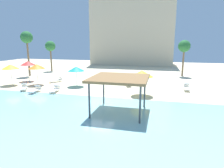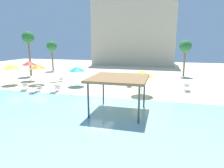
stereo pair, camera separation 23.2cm
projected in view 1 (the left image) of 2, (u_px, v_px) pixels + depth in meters
name	position (u px, v px, depth m)	size (l,w,h in m)	color
ground_plane	(99.00, 102.00, 18.07)	(80.00, 80.00, 0.00)	beige
lagoon_water	(76.00, 124.00, 13.09)	(44.00, 13.50, 0.04)	#8CC6CC
shade_pavilion	(119.00, 79.00, 14.75)	(4.28, 4.28, 2.83)	#42474C
beach_umbrella_yellow_0	(10.00, 67.00, 24.73)	(2.05, 2.05, 2.65)	silver
beach_umbrella_orange_2	(37.00, 66.00, 24.90)	(2.09, 2.09, 2.67)	silver
beach_umbrella_yellow_3	(142.00, 74.00, 19.84)	(2.28, 2.28, 2.59)	silver
beach_umbrella_red_4	(28.00, 63.00, 27.23)	(2.03, 2.03, 2.83)	silver
beach_umbrella_teal_6	(76.00, 69.00, 24.08)	(2.05, 2.05, 2.47)	silver
lounge_chair_1	(128.00, 83.00, 24.65)	(1.26, 1.98, 0.74)	white
lounge_chair_2	(36.00, 89.00, 21.35)	(0.74, 1.94, 0.74)	white
lounge_chair_3	(24.00, 87.00, 22.39)	(1.50, 1.93, 0.74)	white
lounge_chair_4	(55.00, 89.00, 21.50)	(0.91, 1.97, 0.74)	white
lounge_chair_5	(56.00, 80.00, 26.99)	(1.54, 1.91, 0.74)	white
lounge_chair_6	(187.00, 87.00, 22.33)	(0.66, 1.91, 0.74)	white
palm_tree_0	(50.00, 47.00, 36.70)	(1.90, 1.90, 5.65)	brown
palm_tree_1	(184.00, 47.00, 30.84)	(1.90, 1.90, 5.76)	brown
palm_tree_2	(27.00, 39.00, 30.97)	(1.90, 1.90, 7.13)	brown
hotel_block_0	(133.00, 31.00, 48.35)	(19.19, 10.72, 16.23)	beige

